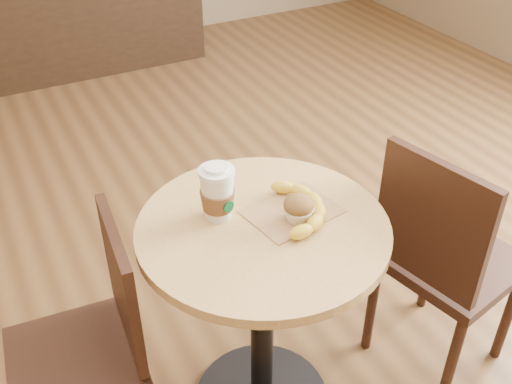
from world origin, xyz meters
The scene contains 7 objects.
cafe_table centered at (0.09, 0.08, 0.52)m, with size 0.67×0.67×0.75m.
chair_left centered at (-0.39, 0.18, 0.44)m, with size 0.38×0.38×0.81m.
chair_right centered at (0.67, -0.03, 0.48)m, with size 0.46×0.46×0.87m.
kraft_bag centered at (0.18, 0.09, 0.75)m, with size 0.24×0.18×0.00m, color #A27B4E.
coffee_cup centered at (0.00, 0.17, 0.82)m, with size 0.09×0.10×0.16m.
muffin centered at (0.18, 0.05, 0.79)m, with size 0.08×0.08×0.07m.
banana centered at (0.20, 0.08, 0.77)m, with size 0.17×0.26×0.04m, color yellow, non-canonical shape.
Camera 1 is at (-0.50, -1.01, 1.72)m, focal length 42.00 mm.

